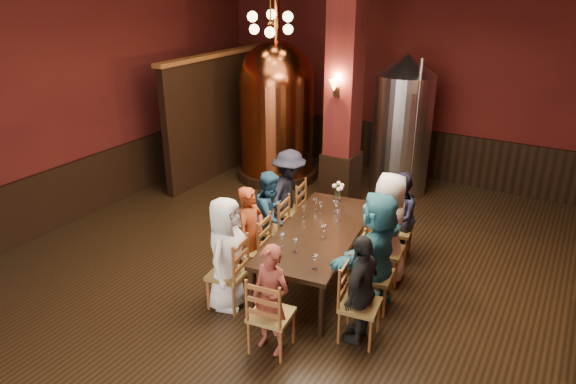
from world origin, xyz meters
The scene contains 39 objects.
room centered at (0.00, 0.00, 2.25)m, with size 10.00×10.02×4.50m.
wainscot_back centered at (0.00, 4.96, 0.50)m, with size 7.90×0.08×1.00m, color black.
wainscot_left centered at (-3.96, 0.00, 0.50)m, with size 0.08×9.90×1.00m, color black.
column centered at (-0.30, 2.80, 2.25)m, with size 0.58×0.58×4.50m, color #4B1410.
partition centered at (-3.20, 3.20, 1.20)m, with size 0.22×3.50×2.40m, color black.
pendant_cluster centered at (-1.80, 2.90, 3.10)m, with size 0.90×0.90×1.70m, color #A57226, non-canonical shape.
sconce_column centered at (-0.30, 2.50, 2.20)m, with size 0.20×0.20×0.36m, color black, non-canonical shape.
dining_table centered at (0.51, 0.40, 0.69)m, with size 1.32×2.51×0.75m.
chair_0 centered at (-0.19, -0.71, 0.46)m, with size 0.46×0.46×0.92m, color brown, non-canonical shape.
person_0 centered at (-0.19, -0.71, 0.73)m, with size 0.72×0.47×1.47m, color white.
chair_1 centered at (-0.29, -0.04, 0.46)m, with size 0.46×0.46×0.92m, color brown, non-canonical shape.
person_1 centered at (-0.29, -0.04, 0.68)m, with size 0.49×0.32×1.36m, color #9F3B1B.
chair_2 centered at (-0.38, 0.61, 0.46)m, with size 0.46×0.46×0.92m, color brown, non-canonical shape.
person_2 centered at (-0.38, 0.61, 0.67)m, with size 0.65×0.32×1.34m, color navy.
chair_3 centered at (-0.47, 1.27, 0.46)m, with size 0.46×0.46×0.92m, color brown, non-canonical shape.
person_3 centered at (-0.47, 1.27, 0.73)m, with size 0.94×0.54×1.45m, color black.
chair_4 centered at (1.49, -0.47, 0.46)m, with size 0.46×0.46×0.92m, color brown, non-canonical shape.
person_4 centered at (1.49, -0.47, 0.66)m, with size 0.78×0.32×1.33m, color black.
chair_5 centered at (1.40, 0.19, 0.46)m, with size 0.46×0.46×0.92m, color brown, non-canonical shape.
person_5 centered at (1.40, 0.19, 0.78)m, with size 1.45×0.46×1.56m, color teal.
chair_6 centered at (1.31, 0.84, 0.46)m, with size 0.46×0.46×0.92m, color brown, non-canonical shape.
person_6 centered at (1.31, 0.84, 0.78)m, with size 0.76×0.50×1.56m, color silver.
chair_7 centered at (1.22, 1.51, 0.46)m, with size 0.46×0.46×0.92m, color brown, non-canonical shape.
person_7 centered at (1.22, 1.51, 0.66)m, with size 0.65×0.32×1.33m, color #1B2037.
chair_8 centered at (0.72, -1.14, 0.46)m, with size 0.46×0.46×0.92m, color brown, non-canonical shape.
person_8 centered at (0.72, -1.14, 0.64)m, with size 0.47×0.31×1.29m, color brown.
copper_kettle centered at (-2.03, 3.45, 1.42)m, with size 1.77×1.77×3.89m.
steel_vessel centered at (0.38, 3.97, 1.30)m, with size 1.11×1.11×2.60m.
rose_vase centered at (0.31, 1.38, 0.95)m, with size 0.18×0.18×0.31m.
wine_glass_0 centered at (0.48, 1.00, 0.83)m, with size 0.07×0.07×0.17m, color white, non-canonical shape.
wine_glass_1 centered at (0.61, 0.78, 0.83)m, with size 0.07×0.07×0.17m, color white, non-canonical shape.
wine_glass_2 centered at (0.30, -0.22, 0.83)m, with size 0.07×0.07×0.17m, color white, non-canonical shape.
wine_glass_3 centered at (0.14, 0.65, 0.83)m, with size 0.07×0.07×0.17m, color white, non-canonical shape.
wine_glass_4 centered at (0.65, 0.26, 0.83)m, with size 0.07×0.07×0.17m, color white, non-canonical shape.
wine_glass_5 centered at (0.52, -0.26, 0.83)m, with size 0.07×0.07×0.17m, color white, non-canonical shape.
wine_glass_6 centered at (0.28, 0.88, 0.83)m, with size 0.07×0.07×0.17m, color white, non-canonical shape.
wine_glass_7 centered at (0.44, 1.03, 0.83)m, with size 0.07×0.07×0.17m, color white, non-canonical shape.
wine_glass_8 centered at (0.91, -0.48, 0.83)m, with size 0.07×0.07×0.17m, color white, non-canonical shape.
wine_glass_9 centered at (0.16, 0.96, 0.83)m, with size 0.07×0.07×0.17m, color white, non-canonical shape.
Camera 1 is at (3.24, -5.03, 3.87)m, focal length 32.00 mm.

